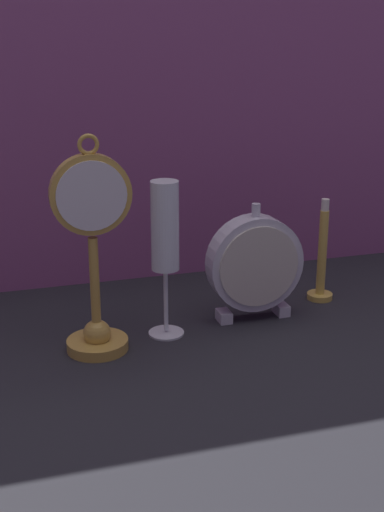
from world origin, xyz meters
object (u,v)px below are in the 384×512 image
Objects in this scene: pocket_watch_on_stand at (94,260)px; mantel_clock_silver at (255,264)px; champagne_flute at (165,237)px; brass_candlestick at (322,264)px.

pocket_watch_on_stand is 0.27m from mantel_clock_silver.
mantel_clock_silver is at bearing 8.93° from pocket_watch_on_stand.
pocket_watch_on_stand reaches higher than champagne_flute.
brass_candlestick is at bearing 12.03° from champagne_flute.
mantel_clock_silver is 1.07× the size of brass_candlestick.
mantel_clock_silver reaches higher than brass_candlestick.
pocket_watch_on_stand is 1.32× the size of champagne_flute.
mantel_clock_silver is 0.79× the size of champagne_flute.
pocket_watch_on_stand is at bearing -168.02° from champagne_flute.
pocket_watch_on_stand is 1.66× the size of mantel_clock_silver.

